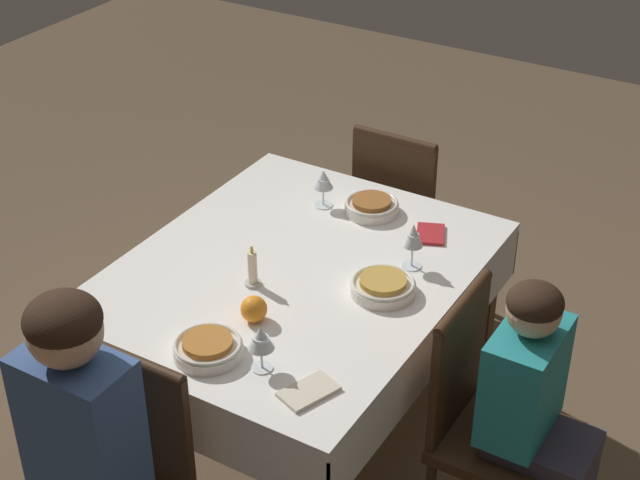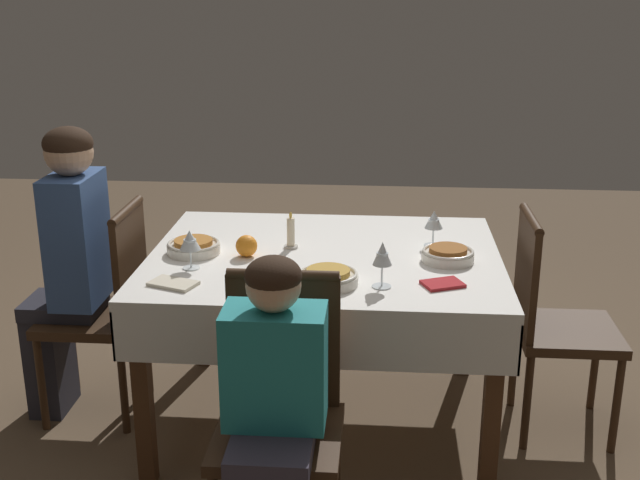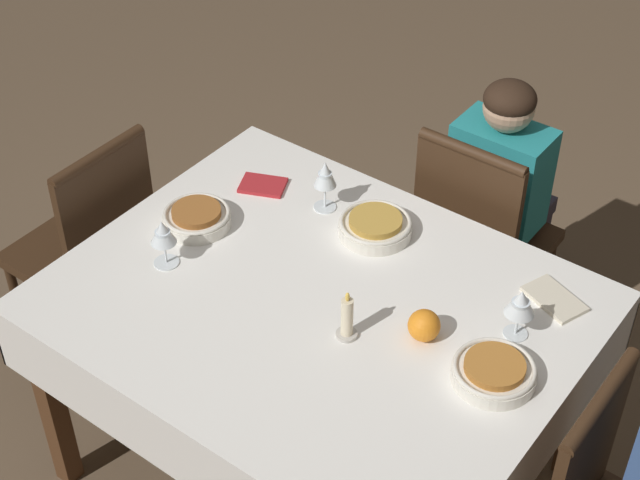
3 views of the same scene
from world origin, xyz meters
name	(u,v)px [view 2 (image 2 of 3)]	position (x,y,z in m)	size (l,w,h in m)	color
ground_plane	(324,420)	(0.00, 0.00, 0.00)	(8.00, 8.00, 0.00)	brown
dining_table	(325,273)	(0.00, 0.00, 0.66)	(1.37, 1.09, 0.74)	white
chair_west	(107,302)	(-0.90, 0.01, 0.50)	(0.39, 0.39, 0.91)	#382314
chair_south	(280,406)	(-0.08, -0.76, 0.50)	(0.39, 0.39, 0.91)	#382314
chair_east	(551,315)	(0.90, 0.02, 0.50)	(0.39, 0.39, 0.91)	#382314
person_adult_denim	(68,257)	(-1.04, 0.01, 0.69)	(0.34, 0.30, 1.23)	#282833
person_child_teal	(273,414)	(-0.08, -0.92, 0.56)	(0.30, 0.33, 1.03)	#383342
bowl_west	(194,246)	(-0.51, -0.03, 0.77)	(0.21, 0.21, 0.06)	silver
wine_glass_west	(190,241)	(-0.48, -0.20, 0.85)	(0.08, 0.08, 0.15)	white
bowl_south	(328,277)	(0.04, -0.32, 0.77)	(0.21, 0.21, 0.06)	silver
wine_glass_south	(382,255)	(0.22, -0.34, 0.86)	(0.07, 0.07, 0.17)	white
bowl_east	(448,254)	(0.47, -0.05, 0.77)	(0.20, 0.20, 0.06)	silver
wine_glass_east	(434,221)	(0.43, 0.13, 0.84)	(0.07, 0.07, 0.15)	white
candle_centerpiece	(291,235)	(-0.14, 0.06, 0.79)	(0.06, 0.06, 0.15)	beige
orange_fruit	(247,246)	(-0.30, -0.05, 0.78)	(0.08, 0.08, 0.08)	orange
napkin_red_folded	(443,284)	(0.44, -0.30, 0.75)	(0.16, 0.14, 0.01)	#AD2328
napkin_spare_side	(173,283)	(-0.51, -0.38, 0.75)	(0.19, 0.15, 0.01)	beige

